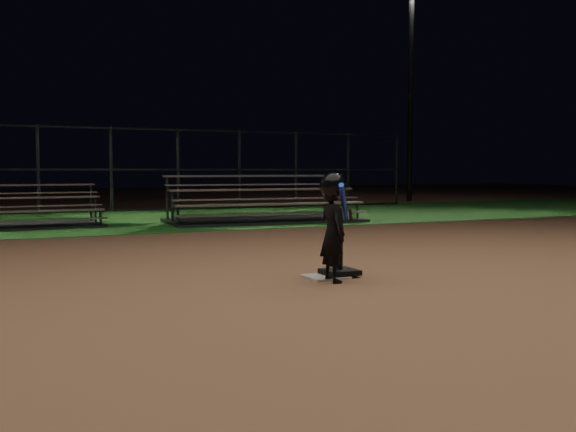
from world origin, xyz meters
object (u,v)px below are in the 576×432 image
object	(u,v)px
batting_tee	(340,262)
bleacher_right	(264,212)
home_plate	(325,277)
light_pole_right	(412,75)
bleacher_left	(9,219)
child_batter	(333,224)

from	to	relation	value
batting_tee	bleacher_right	xyz separation A→B (m)	(2.41, 7.80, 0.06)
home_plate	light_pole_right	world-z (taller)	light_pole_right
batting_tee	bleacher_right	distance (m)	8.16
batting_tee	bleacher_right	size ratio (longest dim) A/B	0.16
batting_tee	bleacher_right	bearing A→B (deg)	72.80
batting_tee	bleacher_left	xyz separation A→B (m)	(-3.16, 8.60, 0.03)
bleacher_right	bleacher_left	bearing A→B (deg)	176.51
home_plate	child_batter	world-z (taller)	child_batter
home_plate	light_pole_right	size ratio (longest dim) A/B	0.05
child_batter	bleacher_left	distance (m)	9.36
child_batter	bleacher_left	xyz separation A→B (m)	(-2.90, 8.89, -0.45)
light_pole_right	child_batter	bearing A→B (deg)	-128.39
home_plate	bleacher_left	size ratio (longest dim) A/B	0.12
batting_tee	child_batter	world-z (taller)	child_batter
home_plate	bleacher_right	bearing A→B (deg)	71.52
home_plate	bleacher_left	xyz separation A→B (m)	(-2.97, 8.60, 0.18)
bleacher_left	light_pole_right	xyz separation A→B (m)	(14.97, 6.34, 4.76)
home_plate	batting_tee	distance (m)	0.25
child_batter	home_plate	bearing A→B (deg)	-13.45
home_plate	batting_tee	size ratio (longest dim) A/B	0.58
home_plate	bleacher_left	bearing A→B (deg)	109.03
bleacher_right	light_pole_right	distance (m)	12.71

